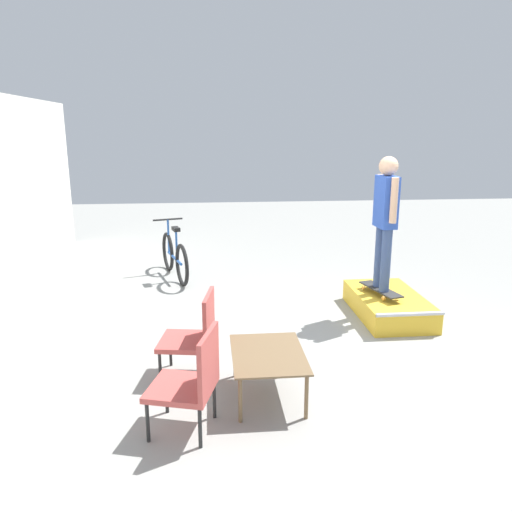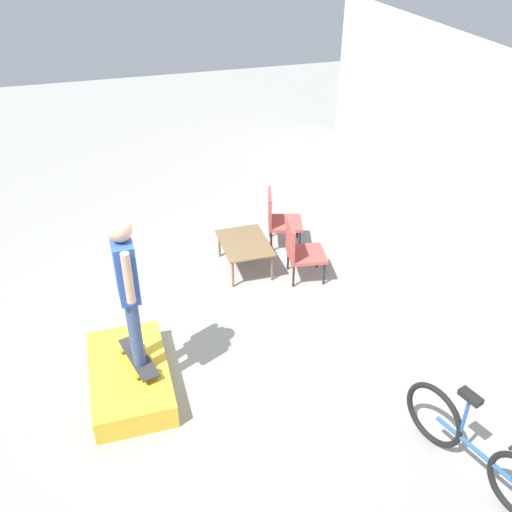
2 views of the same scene
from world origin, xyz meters
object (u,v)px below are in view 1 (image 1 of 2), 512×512
object	(u,v)px
person_skater	(386,212)
patio_chair_right	(195,333)
skateboard_on_ramp	(381,289)
skate_ramp_box	(388,305)
coffee_table	(268,357)
bicycle	(174,257)
patio_chair_left	(192,379)

from	to	relation	value
person_skater	patio_chair_right	xyz separation A→B (m)	(-1.49, 2.45, -0.95)
skateboard_on_ramp	patio_chair_right	size ratio (longest dim) A/B	0.89
skate_ramp_box	coffee_table	distance (m)	2.73
coffee_table	bicycle	bearing A→B (deg)	15.44
skateboard_on_ramp	bicycle	bearing A→B (deg)	39.03
patio_chair_left	bicycle	distance (m)	4.57
skate_ramp_box	patio_chair_right	bearing A→B (deg)	120.26
skate_ramp_box	patio_chair_left	bearing A→B (deg)	133.64
coffee_table	patio_chair_left	size ratio (longest dim) A/B	1.04
coffee_table	patio_chair_right	bearing A→B (deg)	56.36
bicycle	skate_ramp_box	bearing A→B (deg)	-141.97
coffee_table	patio_chair_right	world-z (taller)	patio_chair_right
person_skater	bicycle	world-z (taller)	person_skater
patio_chair_right	patio_chair_left	bearing A→B (deg)	8.99
skate_ramp_box	skateboard_on_ramp	world-z (taller)	skateboard_on_ramp
skate_ramp_box	bicycle	xyz separation A→B (m)	(2.09, 3.01, 0.22)
patio_chair_left	skateboard_on_ramp	bearing A→B (deg)	150.62
skateboard_on_ramp	patio_chair_right	xyz separation A→B (m)	(-1.49, 2.45, 0.10)
person_skater	patio_chair_right	world-z (taller)	person_skater
skate_ramp_box	bicycle	size ratio (longest dim) A/B	0.93
skate_ramp_box	coffee_table	bearing A→B (deg)	136.06
patio_chair_right	person_skater	bearing A→B (deg)	130.38
patio_chair_left	patio_chair_right	xyz separation A→B (m)	(0.96, -0.00, 0.00)
skate_ramp_box	person_skater	size ratio (longest dim) A/B	0.86
patio_chair_left	skate_ramp_box	bearing A→B (deg)	149.37
coffee_table	patio_chair_left	xyz separation A→B (m)	(-0.50, 0.69, 0.08)
coffee_table	patio_chair_right	size ratio (longest dim) A/B	1.04
skateboard_on_ramp	person_skater	size ratio (longest dim) A/B	0.45
person_skater	coffee_table	world-z (taller)	person_skater
skateboard_on_ramp	coffee_table	bearing A→B (deg)	123.02
skateboard_on_ramp	bicycle	size ratio (longest dim) A/B	0.49
skate_ramp_box	person_skater	distance (m)	1.29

